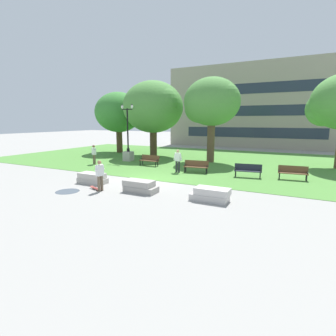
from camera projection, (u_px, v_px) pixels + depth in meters
ground_plane at (149, 180)px, 17.11m from camera, size 140.00×140.00×0.00m
grass_lawn at (201, 160)px, 25.89m from camera, size 40.00×20.00×0.02m
concrete_block_center at (92, 178)px, 16.22m from camera, size 1.80×0.90×0.64m
concrete_block_left at (140, 186)px, 14.21m from camera, size 1.86×0.90×0.64m
concrete_block_right at (211, 195)px, 12.64m from camera, size 1.87×0.90×0.64m
person_skateboarder at (100, 174)px, 14.28m from camera, size 0.31×0.57×1.71m
skateboard at (96, 188)px, 14.71m from camera, size 1.03×0.52×0.14m
puddle at (67, 191)px, 14.36m from camera, size 1.28×1.28×0.01m
park_bench_near_left at (248, 170)px, 17.79m from camera, size 1.86×0.77×0.90m
park_bench_near_right at (196, 166)px, 19.36m from camera, size 1.86×0.78×0.90m
park_bench_far_left at (293, 172)px, 17.06m from camera, size 1.84×0.69×0.90m
park_bench_far_right at (149, 160)px, 22.44m from camera, size 1.83×0.65×0.90m
lamp_post_left at (128, 150)px, 25.05m from camera, size 1.32×0.80×5.35m
tree_far_right at (211, 103)px, 23.70m from camera, size 5.34×5.08×7.66m
tree_far_left at (153, 108)px, 27.71m from camera, size 6.67×6.35×7.93m
tree_near_left at (118, 113)px, 31.24m from camera, size 5.83×5.55×7.16m
person_bystander_near_lawn at (94, 153)px, 23.06m from camera, size 0.68×0.39×1.71m
person_bystander_far_lawn at (178, 160)px, 19.40m from camera, size 0.72×0.25×1.71m
building_facade_distant at (253, 106)px, 36.55m from camera, size 25.20×1.03×11.80m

